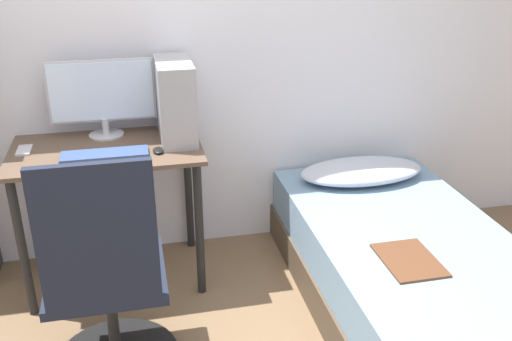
{
  "coord_description": "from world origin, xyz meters",
  "views": [
    {
      "loc": [
        -0.25,
        -1.76,
        1.82
      ],
      "look_at": [
        0.29,
        0.64,
        0.75
      ],
      "focal_mm": 40.0,
      "sensor_mm": 36.0,
      "label": 1
    }
  ],
  "objects_px": {
    "office_chair": "(108,296)",
    "monitor": "(102,95)",
    "keyboard": "(105,155)",
    "bed": "(413,279)",
    "pc_tower": "(175,100)"
  },
  "relations": [
    {
      "from": "keyboard",
      "to": "monitor",
      "type": "bearing_deg",
      "value": 89.46
    },
    {
      "from": "office_chair",
      "to": "monitor",
      "type": "xyz_separation_m",
      "value": [
        0.02,
        0.96,
        0.59
      ]
    },
    {
      "from": "keyboard",
      "to": "pc_tower",
      "type": "relative_size",
      "value": 1.01
    },
    {
      "from": "keyboard",
      "to": "pc_tower",
      "type": "bearing_deg",
      "value": 26.84
    },
    {
      "from": "office_chair",
      "to": "bed",
      "type": "distance_m",
      "value": 1.45
    },
    {
      "from": "office_chair",
      "to": "pc_tower",
      "type": "bearing_deg",
      "value": 65.45
    },
    {
      "from": "keyboard",
      "to": "pc_tower",
      "type": "distance_m",
      "value": 0.46
    },
    {
      "from": "bed",
      "to": "keyboard",
      "type": "bearing_deg",
      "value": 158.56
    },
    {
      "from": "office_chair",
      "to": "keyboard",
      "type": "bearing_deg",
      "value": 88.83
    },
    {
      "from": "bed",
      "to": "office_chair",
      "type": "bearing_deg",
      "value": -176.2
    },
    {
      "from": "office_chair",
      "to": "bed",
      "type": "xyz_separation_m",
      "value": [
        1.43,
        0.1,
        -0.19
      ]
    },
    {
      "from": "bed",
      "to": "monitor",
      "type": "height_order",
      "value": "monitor"
    },
    {
      "from": "monitor",
      "to": "keyboard",
      "type": "height_order",
      "value": "monitor"
    },
    {
      "from": "bed",
      "to": "keyboard",
      "type": "xyz_separation_m",
      "value": [
        -1.42,
        0.56,
        0.56
      ]
    },
    {
      "from": "office_chair",
      "to": "keyboard",
      "type": "height_order",
      "value": "office_chair"
    }
  ]
}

